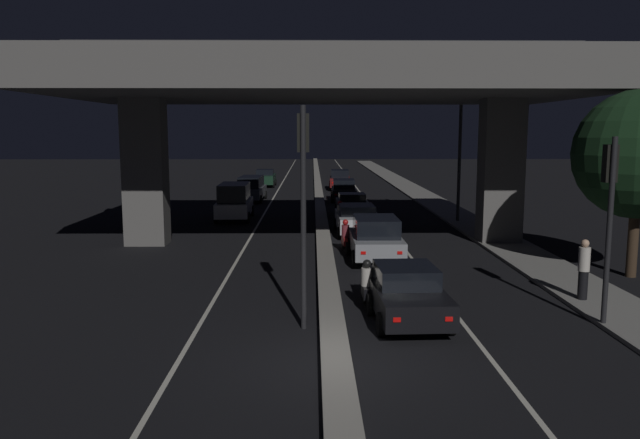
{
  "coord_description": "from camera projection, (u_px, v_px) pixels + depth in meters",
  "views": [
    {
      "loc": [
        -0.5,
        -12.95,
        5.02
      ],
      "look_at": [
        -0.17,
        14.2,
        1.16
      ],
      "focal_mm": 35.0,
      "sensor_mm": 36.0,
      "label": 1
    }
  ],
  "objects": [
    {
      "name": "car_dark_green_third_oncoming",
      "position": [
        265.0,
        178.0,
        56.82
      ],
      "size": [
        1.91,
        3.94,
        1.56
      ],
      "rotation": [
        0.0,
        0.0,
        -1.58
      ],
      "color": "black",
      "rests_on": "ground_plane"
    },
    {
      "name": "median_divider",
      "position": [
        319.0,
        195.0,
        48.16
      ],
      "size": [
        0.66,
        126.0,
        0.23
      ],
      "primitive_type": "cube",
      "color": "gray",
      "rests_on": "ground_plane"
    },
    {
      "name": "elevated_overpass",
      "position": [
        324.0,
        86.0,
        27.08
      ],
      "size": [
        22.49,
        12.9,
        8.88
      ],
      "color": "#5B5956",
      "rests_on": "ground_plane"
    },
    {
      "name": "pedestrian_on_sidewalk",
      "position": [
        584.0,
        269.0,
        18.19
      ],
      "size": [
        0.33,
        0.33,
        1.78
      ],
      "color": "black",
      "rests_on": "sidewalk_right"
    },
    {
      "name": "roadside_tree_kerbside_near",
      "position": [
        639.0,
        155.0,
        21.07
      ],
      "size": [
        4.39,
        4.39,
        6.44
      ],
      "color": "#38281C",
      "rests_on": "ground_plane"
    },
    {
      "name": "traffic_light_left_of_median",
      "position": [
        303.0,
        179.0,
        15.54
      ],
      "size": [
        0.3,
        0.49,
        5.65
      ],
      "color": "black",
      "rests_on": "ground_plane"
    },
    {
      "name": "traffic_light_right_of_median",
      "position": [
        609.0,
        198.0,
        15.71
      ],
      "size": [
        0.3,
        0.49,
        4.89
      ],
      "color": "black",
      "rests_on": "ground_plane"
    },
    {
      "name": "car_black_fifth",
      "position": [
        344.0,
        190.0,
        45.11
      ],
      "size": [
        1.94,
        3.99,
        1.57
      ],
      "rotation": [
        0.0,
        0.0,
        1.55
      ],
      "color": "black",
      "rests_on": "ground_plane"
    },
    {
      "name": "car_white_lead_oncoming",
      "position": [
        234.0,
        201.0,
        35.5
      ],
      "size": [
        2.03,
        4.67,
        2.07
      ],
      "rotation": [
        0.0,
        0.0,
        -1.55
      ],
      "color": "silver",
      "rests_on": "ground_plane"
    },
    {
      "name": "motorcycle_black_filtering_near",
      "position": [
        367.0,
        289.0,
        17.58
      ],
      "size": [
        0.33,
        1.85,
        1.44
      ],
      "rotation": [
        0.0,
        0.0,
        1.59
      ],
      "color": "black",
      "rests_on": "ground_plane"
    },
    {
      "name": "car_silver_second",
      "position": [
        376.0,
        238.0,
        24.26
      ],
      "size": [
        2.04,
        4.06,
        1.7
      ],
      "rotation": [
        0.0,
        0.0,
        1.57
      ],
      "color": "gray",
      "rests_on": "ground_plane"
    },
    {
      "name": "car_white_third",
      "position": [
        356.0,
        219.0,
        30.54
      ],
      "size": [
        2.1,
        4.48,
        1.47
      ],
      "rotation": [
        0.0,
        0.0,
        1.59
      ],
      "color": "silver",
      "rests_on": "ground_plane"
    },
    {
      "name": "car_dark_red_sixth",
      "position": [
        340.0,
        179.0,
        53.69
      ],
      "size": [
        1.95,
        4.0,
        1.72
      ],
      "rotation": [
        0.0,
        0.0,
        1.53
      ],
      "color": "#591414",
      "rests_on": "ground_plane"
    },
    {
      "name": "lane_line_left_inner",
      "position": [
        274.0,
        197.0,
        48.14
      ],
      "size": [
        0.12,
        126.0,
        0.0
      ],
      "primitive_type": "cube",
      "color": "beige",
      "rests_on": "ground_plane"
    },
    {
      "name": "motorcycle_blue_filtering_far",
      "position": [
        340.0,
        218.0,
        31.62
      ],
      "size": [
        0.33,
        1.94,
        1.53
      ],
      "rotation": [
        0.0,
        0.0,
        1.53
      ],
      "color": "black",
      "rests_on": "ground_plane"
    },
    {
      "name": "lane_line_right_inner",
      "position": [
        364.0,
        197.0,
        48.22
      ],
      "size": [
        0.12,
        126.0,
        0.0
      ],
      "primitive_type": "cube",
      "color": "beige",
      "rests_on": "ground_plane"
    },
    {
      "name": "car_grey_second_oncoming",
      "position": [
        251.0,
        188.0,
        44.98
      ],
      "size": [
        1.99,
        4.77,
        1.8
      ],
      "rotation": [
        0.0,
        0.0,
        -1.61
      ],
      "color": "#515459",
      "rests_on": "ground_plane"
    },
    {
      "name": "car_black_fourth",
      "position": [
        352.0,
        205.0,
        36.67
      ],
      "size": [
        1.92,
        4.07,
        1.41
      ],
      "rotation": [
        0.0,
        0.0,
        1.58
      ],
      "color": "black",
      "rests_on": "ground_plane"
    },
    {
      "name": "street_lamp",
      "position": [
        456.0,
        133.0,
        33.71
      ],
      "size": [
        2.02,
        0.32,
        8.45
      ],
      "color": "#2D2D30",
      "rests_on": "ground_plane"
    },
    {
      "name": "ground_plane",
      "position": [
        336.0,
        364.0,
        13.53
      ],
      "size": [
        200.0,
        200.0,
        0.0
      ],
      "primitive_type": "plane",
      "color": "black"
    },
    {
      "name": "car_black_lead",
      "position": [
        405.0,
        291.0,
        16.81
      ],
      "size": [
        2.05,
        4.73,
        1.46
      ],
      "rotation": [
        0.0,
        0.0,
        1.61
      ],
      "color": "black",
      "rests_on": "ground_plane"
    },
    {
      "name": "motorcycle_red_filtering_mid",
      "position": [
        345.0,
        238.0,
        25.94
      ],
      "size": [
        0.34,
        1.77,
        1.39
      ],
      "rotation": [
        0.0,
        0.0,
        1.64
      ],
      "color": "black",
      "rests_on": "ground_plane"
    },
    {
      "name": "sidewalk_right",
      "position": [
        441.0,
        206.0,
        41.34
      ],
      "size": [
        2.28,
        126.0,
        0.12
      ],
      "primitive_type": "cube",
      "color": "gray",
      "rests_on": "ground_plane"
    }
  ]
}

